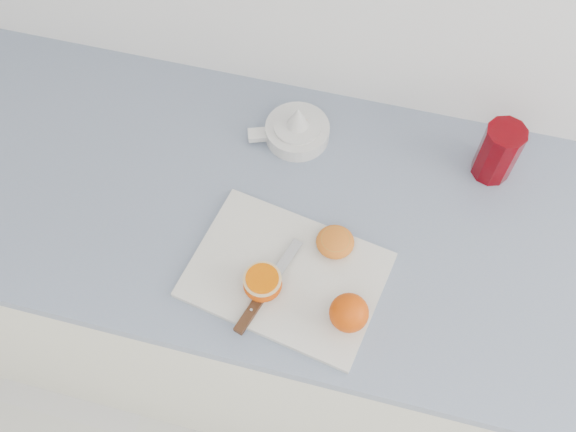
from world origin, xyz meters
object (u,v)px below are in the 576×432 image
Objects in this scene: cutting_board at (286,275)px; citrus_juicer at (297,129)px; counter at (342,308)px; half_orange at (263,283)px; red_tumbler at (497,154)px.

cutting_board is 0.32m from citrus_juicer.
citrus_juicer reaches higher than counter.
counter is 0.53m from half_orange.
counter is 0.52m from citrus_juicer.
citrus_juicer is 0.40m from red_tumbler.
cutting_board is 0.06m from half_orange.
red_tumbler is at bearing 44.02° from cutting_board.
citrus_juicer reaches higher than cutting_board.
counter is at bearing 53.10° from half_orange.
citrus_juicer reaches higher than half_orange.
half_orange reaches higher than cutting_board.
half_orange is 0.42× the size of citrus_juicer.
half_orange reaches higher than counter.
half_orange is at bearing -135.44° from red_tumbler.
counter is 35.49× the size of half_orange.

